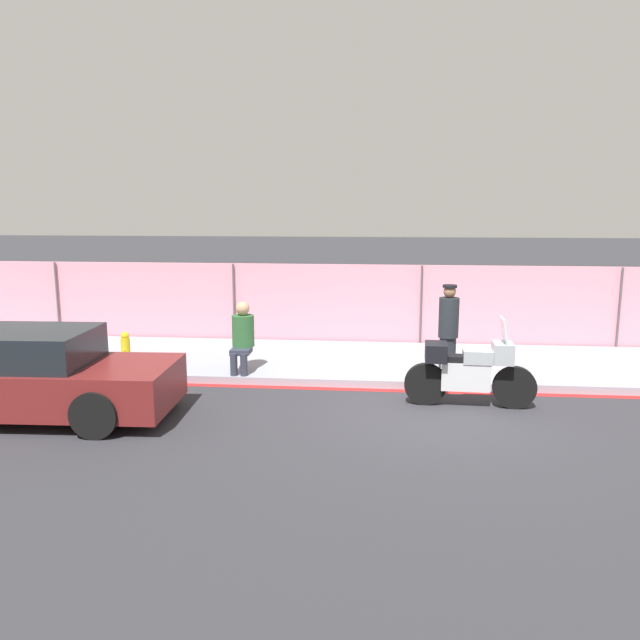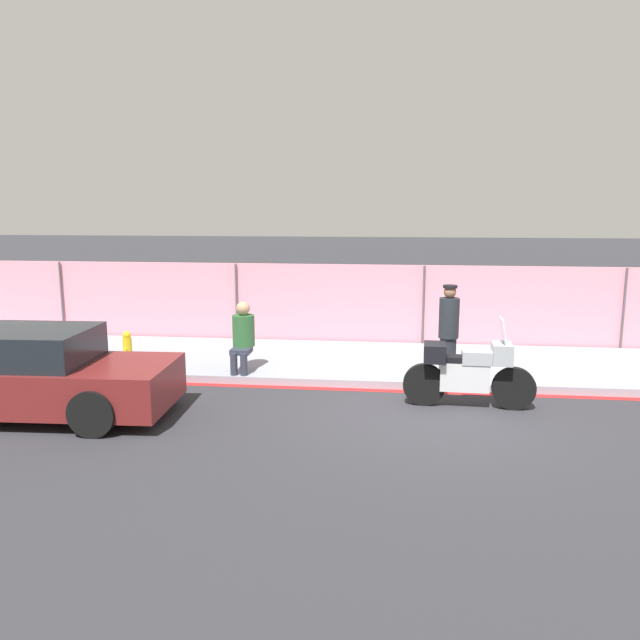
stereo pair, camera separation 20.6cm
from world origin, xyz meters
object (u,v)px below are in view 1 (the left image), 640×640
object	(u,v)px
person_seated_on_curb	(242,333)
parked_car_right_down_street	(21,375)
officer_standing	(448,330)
motorcycle	(469,370)
fire_hydrant	(126,348)

from	to	relation	value
person_seated_on_curb	parked_car_right_down_street	world-z (taller)	person_seated_on_curb
officer_standing	parked_car_right_down_street	bearing A→B (deg)	-159.18
officer_standing	parked_car_right_down_street	xyz separation A→B (m)	(-6.93, -2.64, -0.35)
motorcycle	parked_car_right_down_street	distance (m)	7.26
officer_standing	person_seated_on_curb	xyz separation A→B (m)	(-3.94, -0.03, -0.14)
motorcycle	person_seated_on_curb	xyz separation A→B (m)	(-4.16, 1.35, 0.27)
person_seated_on_curb	parked_car_right_down_street	size ratio (longest dim) A/B	0.28
parked_car_right_down_street	fire_hydrant	distance (m)	3.02
motorcycle	fire_hydrant	distance (m)	6.91
officer_standing	parked_car_right_down_street	distance (m)	7.42
motorcycle	officer_standing	xyz separation A→B (m)	(-0.22, 1.38, 0.42)
parked_car_right_down_street	fire_hydrant	world-z (taller)	parked_car_right_down_street
parked_car_right_down_street	motorcycle	bearing A→B (deg)	7.63
motorcycle	fire_hydrant	world-z (taller)	motorcycle
motorcycle	fire_hydrant	size ratio (longest dim) A/B	3.34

